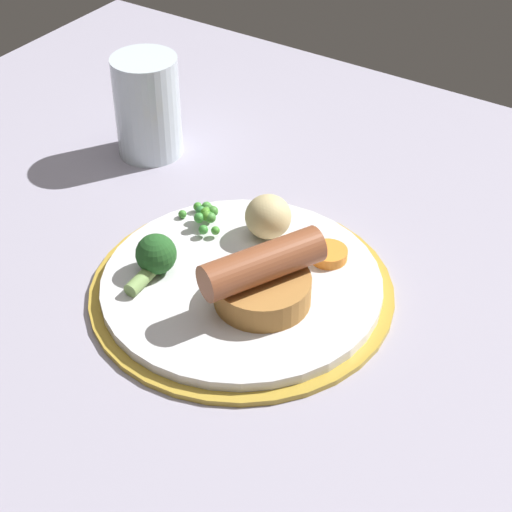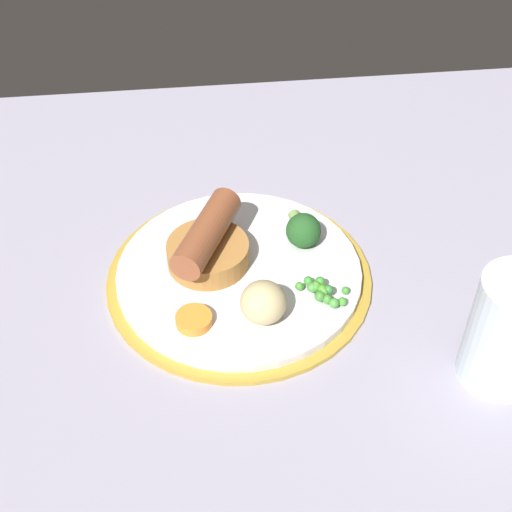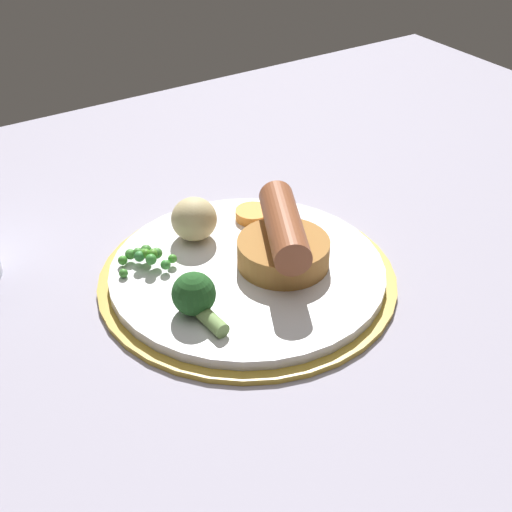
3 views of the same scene
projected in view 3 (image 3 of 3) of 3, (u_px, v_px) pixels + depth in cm
name	position (u px, v px, depth cm)	size (l,w,h in cm)	color
dining_table	(272.00, 261.00, 66.05)	(110.00, 80.00, 3.00)	#9E99AD
dinner_plate	(247.00, 275.00, 60.70)	(25.36, 25.36, 1.40)	#B79333
sausage_pudding	(284.00, 242.00, 59.39)	(7.82, 10.41, 5.32)	#AD7538
pea_pile	(146.00, 256.00, 59.76)	(4.96, 4.30, 1.74)	#3A8F36
broccoli_floret_far	(195.00, 296.00, 54.27)	(3.44, 5.65, 3.44)	#235623
potato_chunk_0	(194.00, 219.00, 62.90)	(4.07, 4.08, 3.91)	#CCB77F
carrot_slice_0	(252.00, 215.00, 66.40)	(3.23, 3.23, 0.93)	orange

